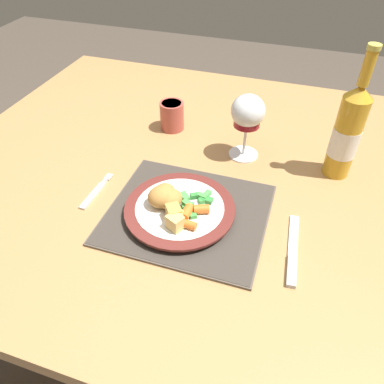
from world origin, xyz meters
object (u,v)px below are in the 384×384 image
object	(u,v)px
dinner_plate	(180,210)
fork	(95,193)
drinking_cup	(172,115)
bottle	(347,132)
dining_table	(194,190)
table_knife	(292,255)
wine_glass	(248,114)

from	to	relation	value
dinner_plate	fork	distance (m)	0.21
fork	drinking_cup	bearing A→B (deg)	77.81
fork	bottle	distance (m)	0.58
dining_table	fork	distance (m)	0.26
table_knife	drinking_cup	world-z (taller)	drinking_cup
dining_table	table_knife	size ratio (longest dim) A/B	6.86
table_knife	drinking_cup	xyz separation A→B (m)	(-0.38, 0.36, 0.04)
dining_table	bottle	size ratio (longest dim) A/B	4.09
dining_table	wine_glass	xyz separation A→B (m)	(0.11, 0.08, 0.20)
wine_glass	drinking_cup	xyz separation A→B (m)	(-0.22, 0.07, -0.08)
dinner_plate	wine_glass	bearing A→B (deg)	72.67
dining_table	dinner_plate	bearing A→B (deg)	-81.66
table_knife	dining_table	bearing A→B (deg)	141.17
fork	drinking_cup	distance (m)	0.33
bottle	drinking_cup	xyz separation A→B (m)	(-0.45, 0.07, -0.07)
fork	table_knife	distance (m)	0.45
dining_table	wine_glass	distance (m)	0.24
fork	dining_table	bearing A→B (deg)	43.67
wine_glass	dining_table	bearing A→B (deg)	-142.65
wine_glass	bottle	size ratio (longest dim) A/B	0.54
dining_table	bottle	xyz separation A→B (m)	(0.33, 0.08, 0.19)
table_knife	bottle	xyz separation A→B (m)	(0.07, 0.29, 0.11)
dining_table	drinking_cup	world-z (taller)	drinking_cup
drinking_cup	dining_table	bearing A→B (deg)	-52.87
fork	dinner_plate	bearing A→B (deg)	-1.52
dinner_plate	table_knife	world-z (taller)	dinner_plate
dining_table	dinner_plate	xyz separation A→B (m)	(0.03, -0.18, 0.10)
dining_table	drinking_cup	distance (m)	0.22
fork	table_knife	world-z (taller)	table_knife
wine_glass	fork	bearing A→B (deg)	-138.54
table_knife	dinner_plate	bearing A→B (deg)	171.32
dinner_plate	bottle	world-z (taller)	bottle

